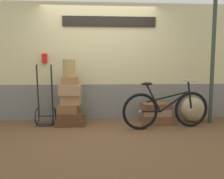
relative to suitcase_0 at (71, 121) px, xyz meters
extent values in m
cube|color=brown|center=(0.60, -0.33, -0.10)|extent=(9.13, 5.20, 0.06)
cube|color=slate|center=(0.60, 0.52, 0.33)|extent=(7.13, 0.20, 0.79)
cube|color=#CCBC84|center=(0.60, 0.52, 1.61)|extent=(7.13, 0.20, 1.78)
cube|color=black|center=(0.82, 0.40, 2.09)|extent=(2.02, 0.04, 0.22)
cube|color=red|center=(-0.58, 0.38, 1.30)|extent=(0.10, 0.08, 0.20)
cylinder|color=#2D382D|center=(2.92, -0.08, 1.22)|extent=(0.08, 0.08, 2.58)
cube|color=#4C2D19|center=(0.00, 0.00, 0.00)|extent=(0.60, 0.49, 0.14)
cube|color=#4C2D19|center=(-0.02, 0.01, 0.13)|extent=(0.53, 0.48, 0.11)
cube|color=brown|center=(-0.05, -0.03, 0.27)|extent=(0.41, 0.36, 0.17)
cube|color=#9E754C|center=(0.00, 0.00, 0.45)|extent=(0.41, 0.34, 0.20)
cube|color=#9E754C|center=(0.00, -0.04, 0.66)|extent=(0.45, 0.39, 0.20)
cube|color=olive|center=(-0.01, 0.01, 0.83)|extent=(0.35, 0.31, 0.15)
cube|color=brown|center=(1.78, -0.04, 0.02)|extent=(0.61, 0.39, 0.18)
cube|color=#937051|center=(1.80, -0.02, 0.17)|extent=(0.58, 0.41, 0.12)
cube|color=brown|center=(1.78, 0.01, 0.29)|extent=(0.61, 0.45, 0.12)
cylinder|color=#A8844C|center=(-0.02, -0.01, 1.09)|extent=(0.25, 0.25, 0.36)
torus|color=black|center=(-0.71, 0.07, 0.10)|extent=(0.03, 0.34, 0.34)
torus|color=black|center=(-0.36, 0.07, 0.10)|extent=(0.03, 0.34, 0.34)
cylinder|color=black|center=(-0.53, 0.07, 0.10)|extent=(0.35, 0.02, 0.02)
cylinder|color=black|center=(-0.68, 0.07, 0.63)|extent=(0.03, 0.10, 1.07)
cylinder|color=black|center=(-0.39, 0.07, 0.63)|extent=(0.03, 0.10, 1.07)
cube|color=black|center=(-0.53, -0.04, -0.06)|extent=(0.31, 0.22, 0.02)
ellipsoid|color=tan|center=(2.60, 0.05, 0.20)|extent=(0.50, 0.43, 0.54)
torus|color=black|center=(1.35, -0.47, 0.28)|extent=(0.70, 0.14, 0.70)
sphere|color=#B2B2B7|center=(1.35, -0.47, 0.28)|extent=(0.05, 0.05, 0.05)
torus|color=black|center=(2.40, -0.33, 0.28)|extent=(0.70, 0.14, 0.70)
sphere|color=#B2B2B7|center=(2.40, -0.33, 0.28)|extent=(0.05, 0.05, 0.05)
cube|color=black|center=(2.03, -0.38, 0.45)|extent=(0.58, 0.10, 0.39)
cube|color=black|center=(1.61, -0.44, 0.52)|extent=(0.30, 0.07, 0.53)
cube|color=black|center=(1.55, -0.44, 0.27)|extent=(0.40, 0.08, 0.05)
cube|color=black|center=(1.89, -0.40, 0.55)|extent=(0.85, 0.14, 0.20)
cube|color=black|center=(2.36, -0.34, 0.56)|extent=(0.12, 0.04, 0.56)
ellipsoid|color=black|center=(1.47, -0.45, 0.80)|extent=(0.23, 0.12, 0.06)
cylinder|color=#A5A5AD|center=(2.32, -0.35, 0.86)|extent=(0.08, 0.46, 0.02)
camera|label=1|loc=(0.53, -4.66, 1.16)|focal=36.54mm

